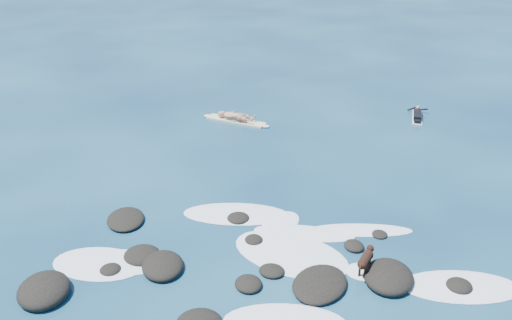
# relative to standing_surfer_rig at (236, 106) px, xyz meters

# --- Properties ---
(ground) EXTENTS (160.00, 160.00, 0.00)m
(ground) POSITION_rel_standing_surfer_rig_xyz_m (3.67, -9.88, -0.79)
(ground) COLOR #0A2642
(ground) RESTS_ON ground
(reef_rocks) EXTENTS (12.74, 7.13, 0.61)m
(reef_rocks) POSITION_rel_standing_surfer_rig_xyz_m (2.16, -12.06, -0.68)
(reef_rocks) COLOR black
(reef_rocks) RESTS_ON ground
(breaking_foam) EXTENTS (13.75, 7.06, 0.12)m
(breaking_foam) POSITION_rel_standing_surfer_rig_xyz_m (3.68, -10.81, -0.78)
(breaking_foam) COLOR white
(breaking_foam) RESTS_ON ground
(standing_surfer_rig) EXTENTS (3.49, 1.36, 2.01)m
(standing_surfer_rig) POSITION_rel_standing_surfer_rig_xyz_m (0.00, 0.00, 0.00)
(standing_surfer_rig) COLOR beige
(standing_surfer_rig) RESTS_ON ground
(paddling_surfer_rig) EXTENTS (1.01, 2.27, 0.39)m
(paddling_surfer_rig) POSITION_rel_standing_surfer_rig_xyz_m (8.63, 2.06, -0.66)
(paddling_surfer_rig) COLOR silver
(paddling_surfer_rig) RESTS_ON ground
(dog) EXTENTS (0.53, 1.17, 0.76)m
(dog) POSITION_rel_standing_surfer_rig_xyz_m (6.19, -11.02, -0.29)
(dog) COLOR black
(dog) RESTS_ON ground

